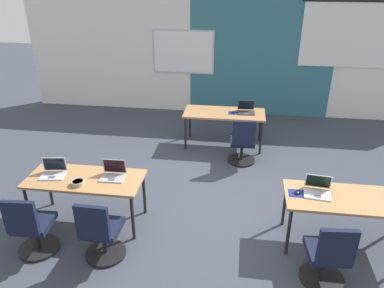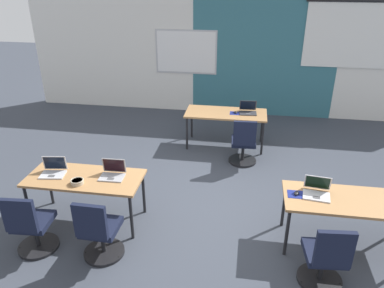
{
  "view_description": "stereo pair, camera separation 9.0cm",
  "coord_description": "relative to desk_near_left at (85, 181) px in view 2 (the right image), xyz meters",
  "views": [
    {
      "loc": [
        0.33,
        -4.77,
        3.37
      ],
      "look_at": [
        -0.39,
        0.31,
        0.89
      ],
      "focal_mm": 34.88,
      "sensor_mm": 36.0,
      "label": 1
    },
    {
      "loc": [
        0.42,
        -4.75,
        3.37
      ],
      "look_at": [
        -0.39,
        0.31,
        0.89
      ],
      "focal_mm": 34.88,
      "sensor_mm": 36.0,
      "label": 2
    }
  ],
  "objects": [
    {
      "name": "desk_near_left",
      "position": [
        0.0,
        0.0,
        0.0
      ],
      "size": [
        1.6,
        0.7,
        0.72
      ],
      "color": "#A37547",
      "rests_on": "ground"
    },
    {
      "name": "mouse_near_right_inner",
      "position": [
        2.86,
        0.01,
        0.08
      ],
      "size": [
        0.08,
        0.11,
        0.03
      ],
      "color": "black",
      "rests_on": "mousepad_near_right_inner"
    },
    {
      "name": "laptop_near_left_inner",
      "position": [
        0.38,
        0.08,
        0.11
      ],
      "size": [
        0.34,
        0.27,
        0.24
      ],
      "rotation": [
        0.0,
        0.0,
        0.03
      ],
      "color": "#9E9EA3",
      "rests_on": "desk_near_left"
    },
    {
      "name": "chair_near_left_end",
      "position": [
        -0.43,
        -0.75,
        -0.28
      ],
      "size": [
        0.52,
        0.55,
        0.92
      ],
      "rotation": [
        0.0,
        0.0,
        3.21
      ],
      "color": "black",
      "rests_on": "ground"
    },
    {
      "name": "laptop_far_right",
      "position": [
        2.18,
        2.85,
        0.11
      ],
      "size": [
        0.35,
        0.32,
        0.23
      ],
      "rotation": [
        0.0,
        0.0,
        0.07
      ],
      "color": "#333338",
      "rests_on": "desk_far_center"
    },
    {
      "name": "snack_bowl",
      "position": [
        -0.02,
        -0.18,
        0.1
      ],
      "size": [
        0.18,
        0.18,
        0.06
      ],
      "color": "tan",
      "rests_on": "desk_near_left"
    },
    {
      "name": "chair_near_right_inner",
      "position": [
        3.15,
        -0.76,
        -0.28
      ],
      "size": [
        0.52,
        0.56,
        0.92
      ],
      "rotation": [
        0.0,
        0.0,
        3.23
      ],
      "color": "black",
      "rests_on": "ground"
    },
    {
      "name": "back_wall_assembly",
      "position": [
        1.78,
        4.8,
        0.75
      ],
      "size": [
        10.0,
        0.27,
        2.8
      ],
      "color": "silver",
      "rests_on": "ground"
    },
    {
      "name": "desk_near_right",
      "position": [
        3.5,
        0.0,
        0.0
      ],
      "size": [
        1.6,
        0.7,
        0.72
      ],
      "color": "#A37547",
      "rests_on": "ground"
    },
    {
      "name": "ground_plane",
      "position": [
        1.75,
        0.6,
        -0.66
      ],
      "size": [
        24.0,
        24.0,
        0.0
      ],
      "color": "#383D47"
    },
    {
      "name": "chair_near_left_inner",
      "position": [
        0.46,
        -0.72,
        -0.28
      ],
      "size": [
        0.52,
        0.54,
        0.92
      ],
      "rotation": [
        0.0,
        0.0,
        3.12
      ],
      "color": "black",
      "rests_on": "ground"
    },
    {
      "name": "desk_far_center",
      "position": [
        1.75,
        2.8,
        0.0
      ],
      "size": [
        1.6,
        0.7,
        0.72
      ],
      "color": "#A37547",
      "rests_on": "ground"
    },
    {
      "name": "mouse_far_right",
      "position": [
        1.94,
        2.78,
        0.08
      ],
      "size": [
        0.09,
        0.11,
        0.03
      ],
      "color": "black",
      "rests_on": "mousepad_far_right"
    },
    {
      "name": "chair_far_right",
      "position": [
        2.14,
        2.07,
        -0.28
      ],
      "size": [
        0.52,
        0.55,
        0.92
      ],
      "rotation": [
        0.0,
        0.0,
        3.2
      ],
      "color": "black",
      "rests_on": "ground"
    },
    {
      "name": "mousepad_near_right_inner",
      "position": [
        2.86,
        0.01,
        0.06
      ],
      "size": [
        0.22,
        0.19,
        0.0
      ],
      "color": "navy",
      "rests_on": "desk_near_right"
    },
    {
      "name": "mousepad_far_right",
      "position": [
        1.94,
        2.78,
        0.06
      ],
      "size": [
        0.22,
        0.19,
        0.0
      ],
      "color": "navy",
      "rests_on": "desk_far_center"
    },
    {
      "name": "laptop_near_left_end",
      "position": [
        -0.46,
        0.02,
        0.11
      ],
      "size": [
        0.36,
        0.31,
        0.24
      ],
      "rotation": [
        0.0,
        0.0,
        0.14
      ],
      "color": "#B7B7BC",
      "rests_on": "desk_near_left"
    },
    {
      "name": "laptop_near_right_inner",
      "position": [
        3.11,
        0.05,
        0.11
      ],
      "size": [
        0.37,
        0.34,
        0.23
      ],
      "rotation": [
        0.0,
        0.0,
        -0.13
      ],
      "color": "silver",
      "rests_on": "desk_near_right"
    }
  ]
}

